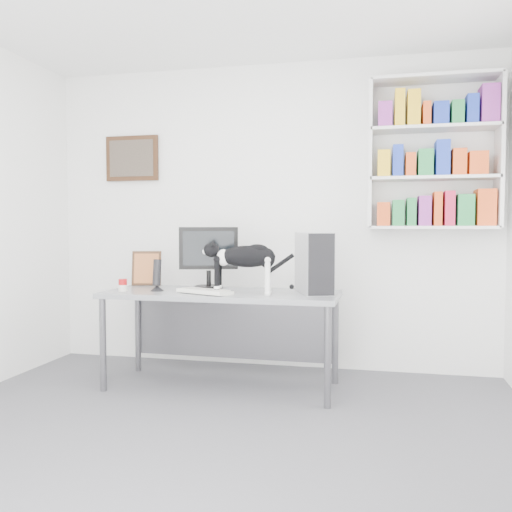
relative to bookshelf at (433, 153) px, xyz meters
name	(u,v)px	position (x,y,z in m)	size (l,w,h in m)	color
room	(194,209)	(-1.40, -1.85, -0.50)	(4.01, 4.01, 2.70)	#515155
bookshelf	(433,153)	(0.00, 0.00, 0.00)	(1.03, 0.28, 1.24)	silver
wall_art	(132,158)	(-2.70, 0.12, 0.05)	(0.52, 0.04, 0.42)	#402614
desk	(222,340)	(-1.61, -0.62, -1.47)	(1.81, 0.70, 0.75)	gray
monitor	(209,257)	(-1.78, -0.42, -0.84)	(0.48, 0.23, 0.51)	black
keyboard	(205,291)	(-1.69, -0.77, -1.08)	(0.43, 0.16, 0.03)	silver
pc_tower	(314,263)	(-0.90, -0.53, -0.87)	(0.20, 0.46, 0.46)	silver
speaker	(157,275)	(-2.11, -0.69, -0.97)	(0.11, 0.11, 0.26)	black
leaning_print	(147,268)	(-2.36, -0.34, -0.94)	(0.25, 0.10, 0.31)	#402614
soup_can	(123,285)	(-2.36, -0.77, -1.05)	(0.07, 0.07, 0.10)	#AC0E11
cat	(245,269)	(-1.39, -0.74, -0.91)	(0.61, 0.16, 0.38)	black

